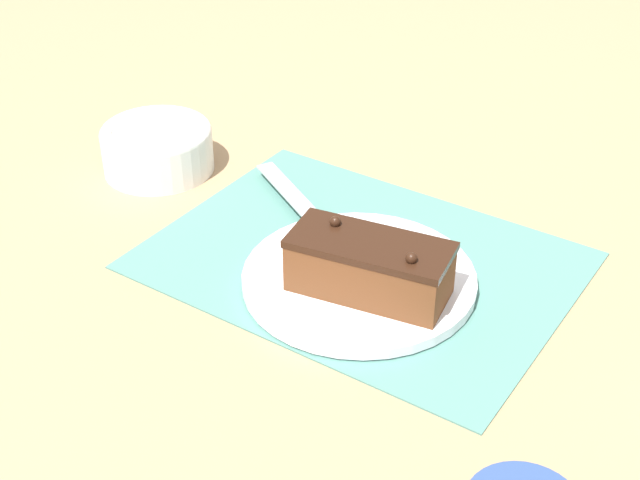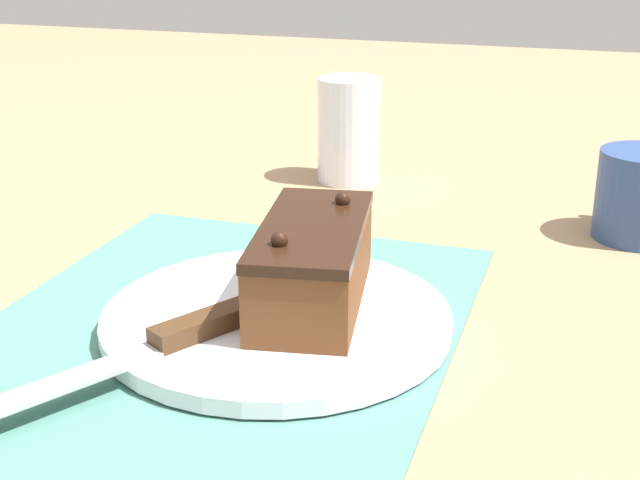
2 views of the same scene
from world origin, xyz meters
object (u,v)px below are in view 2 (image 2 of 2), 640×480
object	(u,v)px
cake_plate	(277,319)
serving_knife	(152,346)
drinking_glass	(349,130)
chocolate_cake	(312,263)

from	to	relation	value
cake_plate	serving_knife	size ratio (longest dim) A/B	1.12
serving_knife	drinking_glass	bearing A→B (deg)	-59.68
serving_knife	drinking_glass	distance (m)	0.47
chocolate_cake	drinking_glass	xyz separation A→B (m)	(0.36, 0.08, 0.01)
cake_plate	drinking_glass	size ratio (longest dim) A/B	2.19
chocolate_cake	serving_knife	distance (m)	0.13
drinking_glass	serving_knife	bearing A→B (deg)	-179.53
cake_plate	serving_knife	bearing A→B (deg)	147.25
cake_plate	chocolate_cake	bearing A→B (deg)	-39.53
cake_plate	drinking_glass	world-z (taller)	drinking_glass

